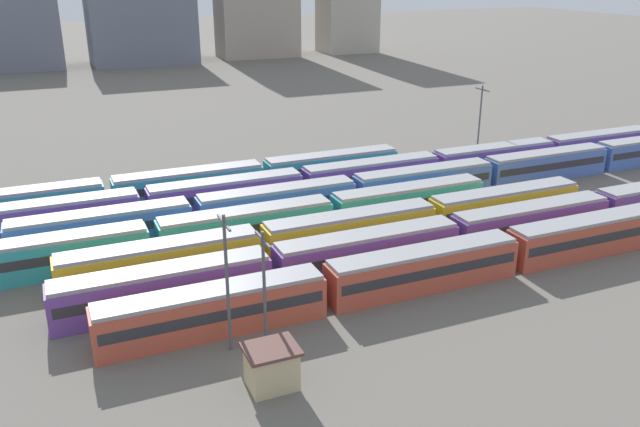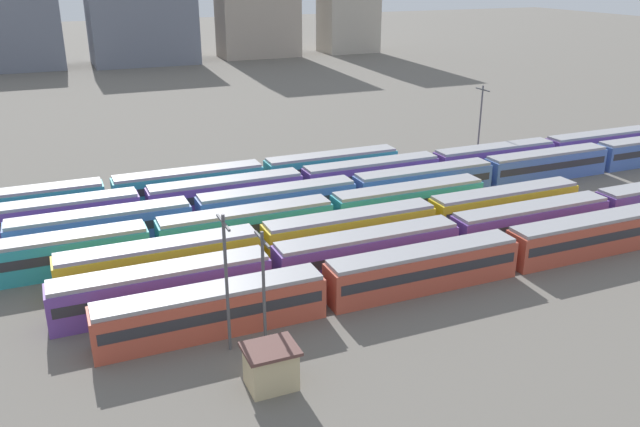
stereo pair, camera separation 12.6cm
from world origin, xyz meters
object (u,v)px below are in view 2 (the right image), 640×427
Objects in this scene: signal_hut at (271,366)px; train_track_1 at (453,236)px; catenary_pole_1 at (480,117)px; catenary_pole_2 at (226,278)px; train_track_5 at (435,166)px; catenary_pole_0 at (264,282)px; train_track_4 at (423,182)px; train_track_2 at (350,230)px; train_track_6 at (189,184)px; train_track_0 at (423,268)px; train_track_3 at (247,226)px.

train_track_1 is at bearing 29.97° from signal_hut.
catenary_pole_1 is 0.96× the size of catenary_pole_2.
catenary_pole_2 is (-48.85, -37.17, 0.22)m from catenary_pole_1.
train_track_5 is 44.40m from catenary_pole_0.
train_track_4 is 7.20m from train_track_5.
train_track_2 is 40.56m from catenary_pole_1.
train_track_6 is 39.77m from signal_hut.
train_track_2 is 24.03m from signal_hut.
train_track_5 is 2.02× the size of train_track_6.
train_track_2 is (-2.08, 10.40, 0.00)m from train_track_0.
train_track_6 is 34.68m from catenary_pole_2.
catenary_pole_1 is at bearing 41.93° from signal_hut.
catenary_pole_1 is at bearing 37.27° from catenary_pole_2.
catenary_pole_2 reaches higher than train_track_2.
train_track_6 reaches higher than signal_hut.
train_track_0 is at bearing -121.56° from train_track_4.
train_track_4 reaches higher than signal_hut.
train_track_1 is 33.04m from train_track_6.
train_track_0 and train_track_3 have the same top height.
signal_hut is at bearing -76.35° from catenary_pole_2.
catenary_pole_0 is (-13.54, -13.49, 3.19)m from train_track_2.
train_track_2 is (-8.73, 5.20, -0.00)m from train_track_1.
train_track_6 is at bearing 113.77° from train_track_0.
train_track_3 is at bearing 149.92° from train_track_1.
train_track_1 is 23.58m from train_track_5.
signal_hut is (-3.26, -39.64, -0.35)m from train_track_6.
train_track_0 is 18.98m from signal_hut.
train_track_5 is at bearing 44.73° from signal_hut.
signal_hut is (-47.51, -42.67, -4.17)m from catenary_pole_1.
train_track_4 is 10.27× the size of catenary_pole_0.
train_track_5 is at bearing 38.72° from catenary_pole_2.
train_track_1 is 6.93× the size of catenary_pole_2.
train_track_2 is 0.60× the size of train_track_4.
catenary_pole_0 reaches higher than train_track_1.
signal_hut is at bearing -150.03° from train_track_1.
train_track_6 is at bearing 86.86° from catenary_pole_0.
catenary_pole_0 is at bearing -141.02° from catenary_pole_1.
train_track_3 reaches higher than signal_hut.
train_track_3 is 6.12× the size of catenary_pole_0.
train_track_3 is (-9.23, 5.20, 0.00)m from train_track_2.
train_track_4 is at bearing -21.41° from train_track_6.
train_track_6 is 44.52m from catenary_pole_1.
train_track_3 is 24.64m from train_track_4.
train_track_3 is at bearing -81.14° from train_track_6.
catenary_pole_1 is at bearing 36.17° from train_track_2.
train_track_3 is at bearing -160.32° from train_track_5.
train_track_1 is 1.34× the size of train_track_6.
signal_hut is (-14.92, -18.84, -0.35)m from train_track_2.
catenary_pole_2 reaches higher than train_track_6.
catenary_pole_1 is (44.25, 3.03, 3.82)m from train_track_6.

